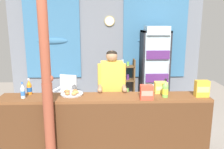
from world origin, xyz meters
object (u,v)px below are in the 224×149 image
object	(u,v)px
snack_box_instant_noodle	(161,87)
pastry_tray	(72,93)
stall_counter	(105,123)
soda_bottle_water	(23,91)
bottle_shelf_rack	(125,81)
timber_post	(47,87)
snack_box_choco_powder	(202,89)
drink_fridge	(155,64)
soda_bottle_lime_soda	(165,89)
snack_box_crackers	(146,92)
shopkeeper	(112,86)
soda_bottle_orange_soda	(29,88)
plastic_lawn_chair	(66,91)

from	to	relation	value
snack_box_instant_noodle	pastry_tray	xyz separation A→B (m)	(-1.40, -0.06, -0.07)
stall_counter	soda_bottle_water	bearing A→B (deg)	176.88
bottle_shelf_rack	pastry_tray	size ratio (longest dim) A/B	3.34
timber_post	snack_box_choco_powder	size ratio (longest dim) A/B	10.30
bottle_shelf_rack	pastry_tray	world-z (taller)	bottle_shelf_rack
soda_bottle_water	snack_box_instant_noodle	world-z (taller)	soda_bottle_water
stall_counter	timber_post	bearing A→B (deg)	-163.98
stall_counter	drink_fridge	bearing A→B (deg)	61.91
drink_fridge	snack_box_choco_powder	bearing A→B (deg)	-83.98
bottle_shelf_rack	soda_bottle_lime_soda	bearing A→B (deg)	-80.94
bottle_shelf_rack	snack_box_choco_powder	distance (m)	2.63
bottle_shelf_rack	snack_box_instant_noodle	size ratio (longest dim) A/B	6.07
snack_box_choco_powder	snack_box_crackers	distance (m)	0.86
shopkeeper	soda_bottle_orange_soda	xyz separation A→B (m)	(-1.29, -0.30, 0.07)
plastic_lawn_chair	snack_box_crackers	bearing A→B (deg)	-54.31
soda_bottle_orange_soda	snack_box_instant_noodle	world-z (taller)	soda_bottle_orange_soda
snack_box_crackers	pastry_tray	distance (m)	1.15
timber_post	snack_box_choco_powder	world-z (taller)	timber_post
snack_box_crackers	soda_bottle_orange_soda	bearing A→B (deg)	170.08
timber_post	soda_bottle_orange_soda	xyz separation A→B (m)	(-0.39, 0.48, -0.14)
snack_box_choco_powder	snack_box_crackers	size ratio (longest dim) A/B	1.17
shopkeeper	soda_bottle_orange_soda	distance (m)	1.33
timber_post	stall_counter	bearing A→B (deg)	16.02
snack_box_instant_noodle	snack_box_crackers	size ratio (longest dim) A/B	0.90
plastic_lawn_chair	soda_bottle_lime_soda	distance (m)	2.75
shopkeeper	snack_box_crackers	distance (m)	0.79
bottle_shelf_rack	soda_bottle_orange_soda	world-z (taller)	soda_bottle_orange_soda
timber_post	snack_box_choco_powder	bearing A→B (deg)	6.80
shopkeeper	soda_bottle_orange_soda	world-z (taller)	shopkeeper
snack_box_instant_noodle	plastic_lawn_chair	bearing A→B (deg)	135.26
bottle_shelf_rack	drink_fridge	bearing A→B (deg)	-12.61
stall_counter	soda_bottle_lime_soda	world-z (taller)	soda_bottle_lime_soda
snack_box_crackers	pastry_tray	xyz separation A→B (m)	(-1.11, 0.26, -0.08)
shopkeeper	drink_fridge	bearing A→B (deg)	57.69
bottle_shelf_rack	plastic_lawn_chair	bearing A→B (deg)	-163.21
stall_counter	snack_box_choco_powder	bearing A→B (deg)	1.74
pastry_tray	snack_box_choco_powder	bearing A→B (deg)	-4.60
drink_fridge	snack_box_crackers	xyz separation A→B (m)	(-0.62, -2.35, 0.01)
timber_post	soda_bottle_water	xyz separation A→B (m)	(-0.43, 0.29, -0.14)
timber_post	shopkeeper	bearing A→B (deg)	40.90
snack_box_choco_powder	soda_bottle_water	bearing A→B (deg)	179.54
stall_counter	soda_bottle_orange_soda	world-z (taller)	soda_bottle_orange_soda
stall_counter	soda_bottle_lime_soda	size ratio (longest dim) A/B	11.23
drink_fridge	snack_box_choco_powder	size ratio (longest dim) A/B	7.98
snack_box_instant_noodle	soda_bottle_lime_soda	bearing A→B (deg)	-85.72
soda_bottle_lime_soda	snack_box_crackers	bearing A→B (deg)	-161.80
drink_fridge	shopkeeper	world-z (taller)	drink_fridge
stall_counter	drink_fridge	size ratio (longest dim) A/B	1.60
drink_fridge	timber_post	bearing A→B (deg)	-128.46
soda_bottle_water	drink_fridge	bearing A→B (deg)	42.55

